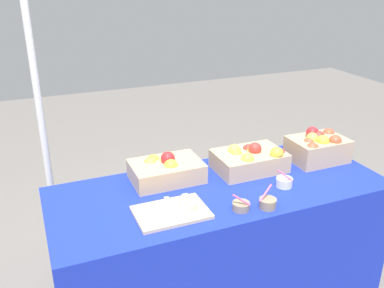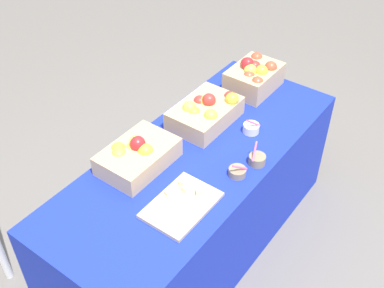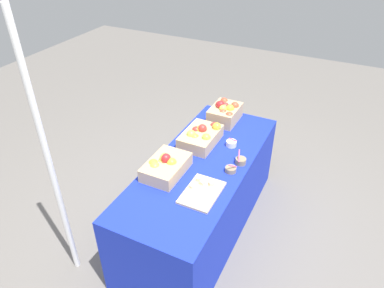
{
  "view_description": "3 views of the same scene",
  "coord_description": "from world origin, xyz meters",
  "px_view_note": "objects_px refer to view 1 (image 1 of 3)",
  "views": [
    {
      "loc": [
        -0.95,
        -1.88,
        1.87
      ],
      "look_at": [
        -0.17,
        -0.0,
        1.03
      ],
      "focal_mm": 39.46,
      "sensor_mm": 36.0,
      "label": 1
    },
    {
      "loc": [
        -1.58,
        -1.13,
        2.44
      ],
      "look_at": [
        -0.02,
        0.02,
        0.81
      ],
      "focal_mm": 44.74,
      "sensor_mm": 36.0,
      "label": 2
    },
    {
      "loc": [
        -2.19,
        -0.98,
        2.54
      ],
      "look_at": [
        -0.17,
        0.01,
        1.03
      ],
      "focal_mm": 33.54,
      "sensor_mm": 36.0,
      "label": 3
    }
  ],
  "objects_px": {
    "sample_bowl_near": "(284,182)",
    "tent_pole": "(40,113)",
    "cutting_board_front": "(172,212)",
    "apple_crate_right": "(165,169)",
    "sample_bowl_mid": "(241,206)",
    "apple_crate_left": "(318,147)",
    "sample_bowl_far": "(268,203)",
    "apple_crate_middle": "(250,159)"
  },
  "relations": [
    {
      "from": "sample_bowl_mid",
      "to": "tent_pole",
      "type": "bearing_deg",
      "value": 130.71
    },
    {
      "from": "cutting_board_front",
      "to": "tent_pole",
      "type": "relative_size",
      "value": 0.17
    },
    {
      "from": "apple_crate_middle",
      "to": "tent_pole",
      "type": "bearing_deg",
      "value": 151.88
    },
    {
      "from": "sample_bowl_near",
      "to": "sample_bowl_far",
      "type": "relative_size",
      "value": 0.95
    },
    {
      "from": "apple_crate_left",
      "to": "apple_crate_middle",
      "type": "xyz_separation_m",
      "value": [
        -0.46,
        0.04,
        -0.02
      ]
    },
    {
      "from": "sample_bowl_mid",
      "to": "tent_pole",
      "type": "distance_m",
      "value": 1.35
    },
    {
      "from": "sample_bowl_far",
      "to": "tent_pole",
      "type": "xyz_separation_m",
      "value": [
        -1.0,
        1.04,
        0.29
      ]
    },
    {
      "from": "sample_bowl_mid",
      "to": "sample_bowl_far",
      "type": "height_order",
      "value": "sample_bowl_far"
    },
    {
      "from": "apple_crate_left",
      "to": "apple_crate_middle",
      "type": "distance_m",
      "value": 0.47
    },
    {
      "from": "apple_crate_left",
      "to": "apple_crate_right",
      "type": "bearing_deg",
      "value": 173.22
    },
    {
      "from": "apple_crate_right",
      "to": "sample_bowl_near",
      "type": "bearing_deg",
      "value": -29.83
    },
    {
      "from": "apple_crate_right",
      "to": "cutting_board_front",
      "type": "distance_m",
      "value": 0.38
    },
    {
      "from": "sample_bowl_near",
      "to": "sample_bowl_mid",
      "type": "xyz_separation_m",
      "value": [
        -0.35,
        -0.13,
        -0.0
      ]
    },
    {
      "from": "cutting_board_front",
      "to": "sample_bowl_near",
      "type": "height_order",
      "value": "sample_bowl_near"
    },
    {
      "from": "sample_bowl_near",
      "to": "tent_pole",
      "type": "bearing_deg",
      "value": 144.12
    },
    {
      "from": "apple_crate_middle",
      "to": "apple_crate_right",
      "type": "bearing_deg",
      "value": 171.97
    },
    {
      "from": "apple_crate_left",
      "to": "cutting_board_front",
      "type": "relative_size",
      "value": 0.96
    },
    {
      "from": "sample_bowl_far",
      "to": "cutting_board_front",
      "type": "bearing_deg",
      "value": 164.11
    },
    {
      "from": "sample_bowl_near",
      "to": "apple_crate_right",
      "type": "bearing_deg",
      "value": 150.17
    },
    {
      "from": "apple_crate_middle",
      "to": "apple_crate_right",
      "type": "distance_m",
      "value": 0.53
    },
    {
      "from": "apple_crate_middle",
      "to": "apple_crate_left",
      "type": "bearing_deg",
      "value": -5.37
    },
    {
      "from": "sample_bowl_mid",
      "to": "sample_bowl_far",
      "type": "distance_m",
      "value": 0.14
    },
    {
      "from": "apple_crate_right",
      "to": "sample_bowl_mid",
      "type": "bearing_deg",
      "value": -62.3
    },
    {
      "from": "tent_pole",
      "to": "sample_bowl_mid",
      "type": "bearing_deg",
      "value": -49.29
    },
    {
      "from": "sample_bowl_far",
      "to": "tent_pole",
      "type": "height_order",
      "value": "tent_pole"
    },
    {
      "from": "sample_bowl_far",
      "to": "apple_crate_middle",
      "type": "bearing_deg",
      "value": 71.81
    },
    {
      "from": "tent_pole",
      "to": "apple_crate_middle",
      "type": "bearing_deg",
      "value": -28.12
    },
    {
      "from": "apple_crate_left",
      "to": "cutting_board_front",
      "type": "height_order",
      "value": "apple_crate_left"
    },
    {
      "from": "sample_bowl_near",
      "to": "tent_pole",
      "type": "xyz_separation_m",
      "value": [
        -1.21,
        0.87,
        0.29
      ]
    },
    {
      "from": "sample_bowl_far",
      "to": "sample_bowl_mid",
      "type": "bearing_deg",
      "value": 165.47
    },
    {
      "from": "apple_crate_left",
      "to": "apple_crate_right",
      "type": "xyz_separation_m",
      "value": [
        -0.99,
        0.12,
        -0.03
      ]
    },
    {
      "from": "tent_pole",
      "to": "sample_bowl_near",
      "type": "bearing_deg",
      "value": -35.88
    },
    {
      "from": "sample_bowl_far",
      "to": "apple_crate_left",
      "type": "bearing_deg",
      "value": 32.5
    },
    {
      "from": "apple_crate_left",
      "to": "sample_bowl_far",
      "type": "height_order",
      "value": "apple_crate_left"
    },
    {
      "from": "apple_crate_right",
      "to": "tent_pole",
      "type": "distance_m",
      "value": 0.85
    },
    {
      "from": "cutting_board_front",
      "to": "apple_crate_right",
      "type": "bearing_deg",
      "value": 75.98
    },
    {
      "from": "cutting_board_front",
      "to": "sample_bowl_mid",
      "type": "bearing_deg",
      "value": -16.43
    },
    {
      "from": "sample_bowl_near",
      "to": "sample_bowl_far",
      "type": "height_order",
      "value": "sample_bowl_far"
    },
    {
      "from": "apple_crate_left",
      "to": "tent_pole",
      "type": "height_order",
      "value": "tent_pole"
    },
    {
      "from": "apple_crate_middle",
      "to": "sample_bowl_mid",
      "type": "bearing_deg",
      "value": -125.14
    },
    {
      "from": "sample_bowl_near",
      "to": "tent_pole",
      "type": "height_order",
      "value": "tent_pole"
    },
    {
      "from": "apple_crate_middle",
      "to": "sample_bowl_far",
      "type": "xyz_separation_m",
      "value": [
        -0.14,
        -0.43,
        -0.04
      ]
    }
  ]
}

